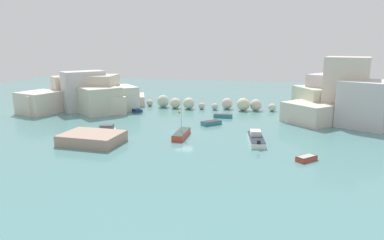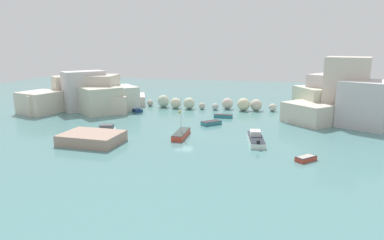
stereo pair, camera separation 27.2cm
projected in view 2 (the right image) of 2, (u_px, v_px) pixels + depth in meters
The scene contains 14 objects.
cove_water at pixel (184, 133), 53.95m from camera, with size 160.00×160.00×0.00m, color slate.
cliff_headland_left at pixel (90, 96), 72.64m from camera, with size 22.95×22.80×8.10m.
cliff_headland_right at pixel (336, 99), 62.74m from camera, with size 19.08×18.00×11.37m.
rock_breakwater at pixel (210, 104), 73.81m from camera, with size 36.66×4.15×2.63m.
stone_dock at pixel (92, 138), 48.57m from camera, with size 8.01×5.91×1.46m, color tan.
channel_buoy at pixel (180, 112), 69.97m from camera, with size 0.44×0.44×0.44m, color gold.
moored_boat_0 at pixel (181, 134), 51.83m from camera, with size 1.67×5.91×5.93m.
moored_boat_1 at pixel (256, 139), 49.16m from camera, with size 2.97×7.15×1.47m.
moored_boat_2 at pixel (306, 158), 41.32m from camera, with size 2.67×2.69×0.58m.
moored_boat_3 at pixel (106, 132), 52.62m from camera, with size 3.33×4.74×1.57m.
moored_boat_4 at pixel (135, 109), 71.95m from camera, with size 4.33×4.16×0.59m.
moored_boat_5 at pixel (296, 122), 60.98m from camera, with size 3.75×1.68×0.55m.
moored_boat_6 at pixel (211, 123), 59.70m from camera, with size 3.48×3.54×0.66m.
moored_boat_7 at pixel (223, 116), 65.40m from camera, with size 3.44×1.22×0.61m.
Camera 2 is at (13.13, -50.58, 13.61)m, focal length 32.63 mm.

